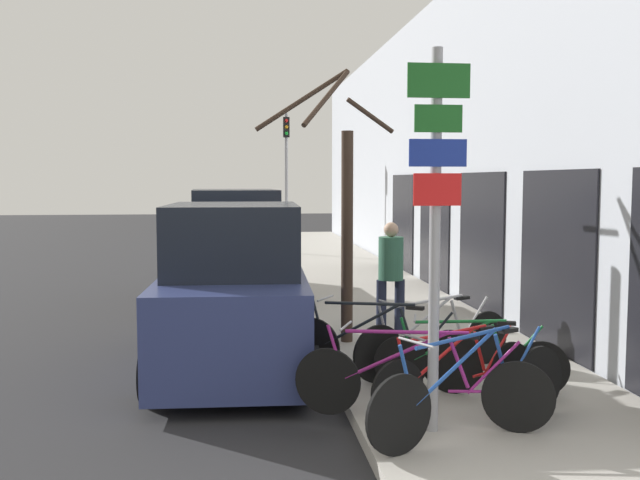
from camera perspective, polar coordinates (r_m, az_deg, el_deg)
ground_plane at (r=13.80m, az=-6.04°, el=-5.70°), size 80.00×80.00×0.00m
sidewalk_curb at (r=16.78m, az=2.75°, el=-3.55°), size 3.20×32.00×0.15m
building_facade at (r=16.92m, az=8.74°, el=7.13°), size 0.23×32.00×6.50m
signpost at (r=6.64m, az=9.23°, el=1.73°), size 0.58×0.12×3.56m
bicycle_0 at (r=6.89m, az=12.21°, el=-11.70°), size 2.26×1.19×0.98m
bicycle_1 at (r=7.11m, az=7.96°, el=-11.24°), size 2.34×1.02×0.94m
bicycle_2 at (r=7.60m, az=10.90°, el=-10.49°), size 1.97×0.89×0.85m
bicycle_3 at (r=8.19m, az=11.92°, el=-9.41°), size 2.07×0.69×0.84m
bicycle_4 at (r=8.35m, az=4.74°, el=-8.69°), size 2.08×1.28×0.98m
bicycle_5 at (r=8.91m, az=9.18°, el=-7.95°), size 2.19×0.99×0.94m
parked_car_0 at (r=9.43m, az=-6.86°, el=-4.49°), size 2.15×4.24×2.20m
parked_car_1 at (r=14.65m, az=-6.86°, el=-0.96°), size 2.21×4.65×2.32m
pedestrian_near at (r=10.99m, az=5.68°, el=-2.36°), size 0.45×0.38×1.72m
street_tree at (r=10.29m, az=1.91°, el=1.97°), size 2.04×1.12×3.95m
traffic_light at (r=23.06m, az=-2.71°, el=6.10°), size 0.20×0.30×4.50m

